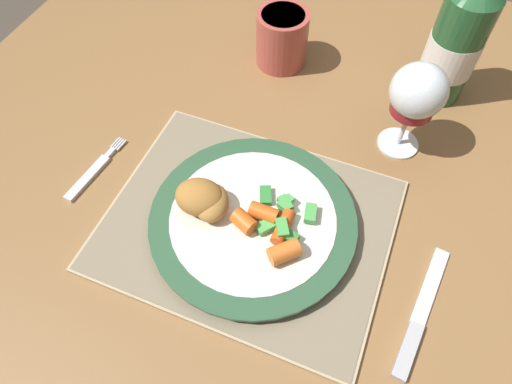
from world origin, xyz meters
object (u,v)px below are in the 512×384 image
object	(u,v)px
fork	(92,173)
bottle	(458,39)
table_knife	(418,322)
wine_glass	(417,95)
dinner_plate	(253,221)
drinking_cup	(282,37)
dining_table	(302,195)

from	to	relation	value
fork	bottle	bearing A→B (deg)	39.68
bottle	table_knife	bearing A→B (deg)	-83.22
table_knife	wine_glass	distance (m)	0.30
dinner_plate	fork	distance (m)	0.25
fork	wine_glass	distance (m)	0.47
fork	bottle	world-z (taller)	bottle
drinking_cup	table_knife	bearing A→B (deg)	-50.36
wine_glass	dinner_plate	bearing A→B (deg)	-124.52
dinner_plate	wine_glass	bearing A→B (deg)	55.48
fork	wine_glass	size ratio (longest dim) A/B	0.86
bottle	dining_table	bearing A→B (deg)	-123.50
table_knife	drinking_cup	xyz separation A→B (m)	(-0.31, 0.38, 0.05)
dining_table	bottle	size ratio (longest dim) A/B	4.30
dining_table	drinking_cup	distance (m)	0.27
dinner_plate	bottle	bearing A→B (deg)	62.73
fork	table_knife	xyz separation A→B (m)	(0.48, -0.04, 0.00)
dining_table	fork	size ratio (longest dim) A/B	9.56
dinner_plate	table_knife	xyz separation A→B (m)	(0.23, -0.05, -0.01)
fork	drinking_cup	world-z (taller)	drinking_cup
drinking_cup	dining_table	bearing A→B (deg)	-60.13
wine_glass	drinking_cup	xyz separation A→B (m)	(-0.23, 0.11, -0.05)
table_knife	wine_glass	size ratio (longest dim) A/B	1.22
dining_table	table_knife	distance (m)	0.28
table_knife	dining_table	bearing A→B (deg)	138.22
fork	drinking_cup	distance (m)	0.38
wine_glass	bottle	size ratio (longest dim) A/B	0.53
dining_table	bottle	xyz separation A→B (m)	(0.15, 0.23, 0.19)
dinner_plate	dining_table	bearing A→B (deg)	75.47
table_knife	drinking_cup	world-z (taller)	drinking_cup
wine_glass	fork	bearing A→B (deg)	-150.90
dining_table	table_knife	size ratio (longest dim) A/B	6.70
dinner_plate	fork	size ratio (longest dim) A/B	2.15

